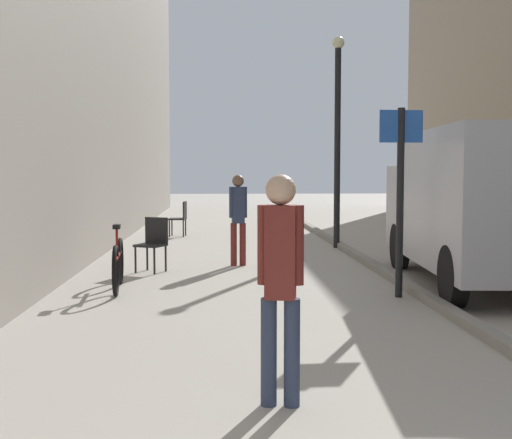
% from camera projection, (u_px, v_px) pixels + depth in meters
% --- Properties ---
extents(ground_plane, '(80.00, 80.00, 0.00)m').
position_uv_depth(ground_plane, '(279.00, 259.00, 13.37)').
color(ground_plane, '#A8A093').
extents(kerb_strip, '(0.16, 40.00, 0.12)m').
position_uv_depth(kerb_strip, '(357.00, 255.00, 13.45)').
color(kerb_strip, gray).
rests_on(kerb_strip, ground_plane).
extents(pedestrian_main_foreground, '(0.34, 0.22, 1.71)m').
position_uv_depth(pedestrian_main_foreground, '(280.00, 273.00, 4.91)').
color(pedestrian_main_foreground, '#2D3851').
rests_on(pedestrian_main_foreground, ground_plane).
extents(pedestrian_mid_block, '(0.33, 0.22, 1.68)m').
position_uv_depth(pedestrian_mid_block, '(238.00, 213.00, 12.36)').
color(pedestrian_mid_block, maroon).
rests_on(pedestrian_mid_block, ground_plane).
extents(delivery_van, '(2.46, 5.22, 2.33)m').
position_uv_depth(delivery_van, '(486.00, 203.00, 10.20)').
color(delivery_van, '#B7B7BC').
rests_on(delivery_van, ground_plane).
extents(street_sign_post, '(0.60, 0.10, 2.60)m').
position_uv_depth(street_sign_post, '(400.00, 185.00, 9.18)').
color(street_sign_post, black).
rests_on(street_sign_post, ground_plane).
extents(lamp_post, '(0.28, 0.28, 4.76)m').
position_uv_depth(lamp_post, '(337.00, 128.00, 15.16)').
color(lamp_post, black).
rests_on(lamp_post, ground_plane).
extents(bicycle_leaning, '(0.21, 1.77, 0.98)m').
position_uv_depth(bicycle_leaning, '(118.00, 264.00, 9.82)').
color(bicycle_leaning, black).
rests_on(bicycle_leaning, ground_plane).
extents(cafe_chair_near_window, '(0.59, 0.59, 0.94)m').
position_uv_depth(cafe_chair_near_window, '(153.00, 240.00, 11.64)').
color(cafe_chair_near_window, black).
rests_on(cafe_chair_near_window, ground_plane).
extents(cafe_chair_by_doorway, '(0.49, 0.49, 0.94)m').
position_uv_depth(cafe_chair_by_doorway, '(181.00, 216.00, 18.01)').
color(cafe_chair_by_doorway, black).
rests_on(cafe_chair_by_doorway, ground_plane).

